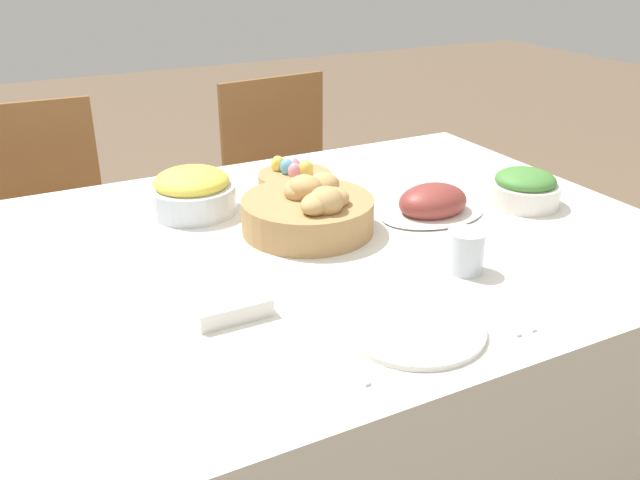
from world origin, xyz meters
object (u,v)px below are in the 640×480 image
chair_far_left (42,237)px  pineapple_bowl (192,192)px  chair_far_right (292,192)px  bread_basket (309,211)px  dinner_plate (414,328)px  drinking_cup (465,251)px  green_salad_bowl (524,188)px  butter_dish (230,306)px  spoon (496,305)px  fork (338,352)px  ham_platter (432,203)px  knife (482,309)px  egg_basket (295,178)px

chair_far_left → pineapple_bowl: bearing=-62.3°
chair_far_right → bread_basket: (-0.36, -0.87, 0.31)m
dinner_plate → drinking_cup: bearing=32.9°
chair_far_left → green_salad_bowl: 1.44m
drinking_cup → butter_dish: bearing=173.5°
green_salad_bowl → butter_dish: green_salad_bowl is taller
bread_basket → pineapple_bowl: 0.30m
bread_basket → drinking_cup: size_ratio=3.49×
spoon → fork: bearing=179.2°
ham_platter → pineapple_bowl: pineapple_bowl is taller
green_salad_bowl → spoon: 0.52m
green_salad_bowl → knife: size_ratio=0.89×
pineapple_bowl → spoon: bearing=-63.3°
chair_far_left → drinking_cup: bearing=-57.6°
dinner_plate → fork: bearing=180.0°
knife → pineapple_bowl: bearing=115.4°
egg_basket → bread_basket: bearing=-108.8°
spoon → ham_platter: bearing=68.7°
knife → dinner_plate: bearing=-179.2°
fork → chair_far_left: bearing=104.6°
chair_far_right → butter_dish: (-0.64, -1.13, 0.28)m
green_salad_bowl → dinner_plate: size_ratio=0.71×
green_salad_bowl → butter_dish: (-0.81, -0.16, -0.03)m
chair_far_left → ham_platter: (0.79, -0.91, 0.29)m
butter_dish → drinking_cup: bearing=-6.5°
ham_platter → spoon: (-0.15, -0.40, -0.02)m
egg_basket → pineapple_bowl: size_ratio=0.93×
dinner_plate → knife: (0.14, 0.00, -0.00)m
chair_far_right → ham_platter: bearing=-100.7°
egg_basket → fork: 0.76m
knife → drinking_cup: drinking_cup is taller
egg_basket → dinner_plate: bearing=-99.6°
egg_basket → dinner_plate: size_ratio=0.80×
bread_basket → egg_basket: bearing=71.2°
ham_platter → knife: size_ratio=1.37×
egg_basket → dinner_plate: 0.73m
ham_platter → drinking_cup: bearing=-113.2°
dinner_plate → pineapple_bowl: bearing=103.7°
chair_far_left → drinking_cup: 1.39m
knife → drinking_cup: size_ratio=2.29×
chair_far_right → ham_platter: (-0.07, -0.91, 0.29)m
ham_platter → butter_dish: bearing=-159.6°
chair_far_left → drinking_cup: chair_far_left is taller
green_salad_bowl → spoon: bearing=-137.5°
egg_basket → chair_far_right: bearing=65.8°
egg_basket → butter_dish: 0.65m
green_salad_bowl → knife: bearing=-139.7°
ham_platter → dinner_plate: size_ratio=1.10×
ham_platter → knife: 0.44m
spoon → chair_far_left: bearing=115.2°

